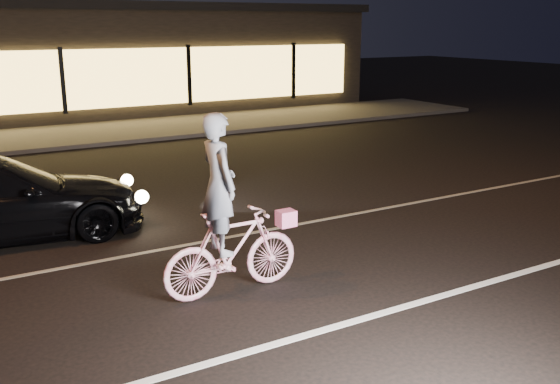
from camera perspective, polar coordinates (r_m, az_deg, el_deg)
ground at (r=8.85m, az=1.62°, el=-7.75°), size 90.00×90.00×0.00m
lane_stripe_near at (r=7.74m, az=7.61°, el=-11.40°), size 60.00×0.12×0.01m
lane_stripe_far at (r=10.49m, az=-4.17°, el=-4.03°), size 60.00×0.10×0.01m
sidewalk at (r=20.65m, az=-17.87°, el=5.01°), size 30.00×4.00×0.12m
storefront at (r=26.27m, az=-21.22°, el=11.34°), size 25.40×8.42×4.20m
cyclist at (r=8.06m, az=-4.74°, el=-3.63°), size 1.91×0.66×2.41m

